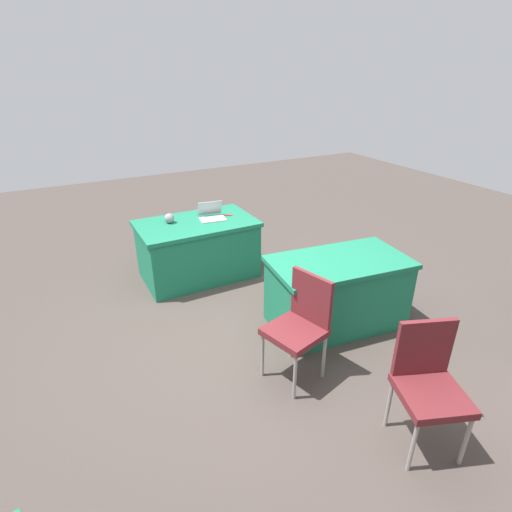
{
  "coord_description": "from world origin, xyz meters",
  "views": [
    {
      "loc": [
        1.64,
        3.02,
        2.52
      ],
      "look_at": [
        0.04,
        -0.01,
        0.9
      ],
      "focal_mm": 28.2,
      "sensor_mm": 36.0,
      "label": 1
    }
  ],
  "objects_px": {
    "chair_tucked_left": "(428,380)",
    "chair_tucked_right": "(300,322)",
    "table_foreground": "(198,249)",
    "scissors_red": "(226,215)",
    "laptop_silver": "(212,216)",
    "table_mid_right": "(337,292)",
    "yarn_ball": "(169,218)"
  },
  "relations": [
    {
      "from": "scissors_red",
      "to": "yarn_ball",
      "type": "bearing_deg",
      "value": -164.95
    },
    {
      "from": "chair_tucked_left",
      "to": "chair_tucked_right",
      "type": "distance_m",
      "value": 1.08
    },
    {
      "from": "laptop_silver",
      "to": "scissors_red",
      "type": "distance_m",
      "value": 0.2
    },
    {
      "from": "table_foreground",
      "to": "laptop_silver",
      "type": "bearing_deg",
      "value": -175.39
    },
    {
      "from": "table_foreground",
      "to": "yarn_ball",
      "type": "bearing_deg",
      "value": -21.01
    },
    {
      "from": "table_foreground",
      "to": "chair_tucked_left",
      "type": "distance_m",
      "value": 3.24
    },
    {
      "from": "chair_tucked_left",
      "to": "laptop_silver",
      "type": "xyz_separation_m",
      "value": [
        0.3,
        -3.21,
        0.25
      ]
    },
    {
      "from": "table_mid_right",
      "to": "laptop_silver",
      "type": "xyz_separation_m",
      "value": [
        0.68,
        -1.74,
        0.41
      ]
    },
    {
      "from": "table_foreground",
      "to": "chair_tucked_right",
      "type": "bearing_deg",
      "value": 93.17
    },
    {
      "from": "table_mid_right",
      "to": "laptop_silver",
      "type": "height_order",
      "value": "laptop_silver"
    },
    {
      "from": "table_mid_right",
      "to": "scissors_red",
      "type": "xyz_separation_m",
      "value": [
        0.48,
        -1.76,
        0.38
      ]
    },
    {
      "from": "chair_tucked_right",
      "to": "laptop_silver",
      "type": "xyz_separation_m",
      "value": [
        -0.1,
        -2.21,
        0.24
      ]
    },
    {
      "from": "table_foreground",
      "to": "table_mid_right",
      "type": "relative_size",
      "value": 0.98
    },
    {
      "from": "laptop_silver",
      "to": "scissors_red",
      "type": "xyz_separation_m",
      "value": [
        -0.2,
        -0.02,
        -0.04
      ]
    },
    {
      "from": "chair_tucked_left",
      "to": "chair_tucked_right",
      "type": "bearing_deg",
      "value": -47.04
    },
    {
      "from": "table_mid_right",
      "to": "scissors_red",
      "type": "distance_m",
      "value": 1.86
    },
    {
      "from": "chair_tucked_left",
      "to": "scissors_red",
      "type": "xyz_separation_m",
      "value": [
        0.11,
        -3.23,
        0.21
      ]
    },
    {
      "from": "laptop_silver",
      "to": "chair_tucked_left",
      "type": "bearing_deg",
      "value": 103.9
    },
    {
      "from": "table_foreground",
      "to": "scissors_red",
      "type": "bearing_deg",
      "value": -174.82
    },
    {
      "from": "chair_tucked_left",
      "to": "laptop_silver",
      "type": "relative_size",
      "value": 2.66
    },
    {
      "from": "table_foreground",
      "to": "yarn_ball",
      "type": "xyz_separation_m",
      "value": [
        0.3,
        -0.12,
        0.44
      ]
    },
    {
      "from": "table_foreground",
      "to": "chair_tucked_right",
      "type": "relative_size",
      "value": 1.53
    },
    {
      "from": "scissors_red",
      "to": "chair_tucked_left",
      "type": "bearing_deg",
      "value": -66.93
    },
    {
      "from": "chair_tucked_left",
      "to": "laptop_silver",
      "type": "distance_m",
      "value": 3.24
    },
    {
      "from": "laptop_silver",
      "to": "yarn_ball",
      "type": "xyz_separation_m",
      "value": [
        0.53,
        -0.1,
        0.02
      ]
    },
    {
      "from": "laptop_silver",
      "to": "scissors_red",
      "type": "height_order",
      "value": "laptop_silver"
    },
    {
      "from": "laptop_silver",
      "to": "scissors_red",
      "type": "bearing_deg",
      "value": -165.69
    },
    {
      "from": "chair_tucked_left",
      "to": "chair_tucked_right",
      "type": "height_order",
      "value": "chair_tucked_right"
    },
    {
      "from": "chair_tucked_left",
      "to": "yarn_ball",
      "type": "relative_size",
      "value": 7.83
    },
    {
      "from": "table_foreground",
      "to": "table_mid_right",
      "type": "height_order",
      "value": "same"
    },
    {
      "from": "table_mid_right",
      "to": "yarn_ball",
      "type": "xyz_separation_m",
      "value": [
        1.21,
        -1.84,
        0.44
      ]
    },
    {
      "from": "table_mid_right",
      "to": "scissors_red",
      "type": "bearing_deg",
      "value": -74.65
    }
  ]
}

